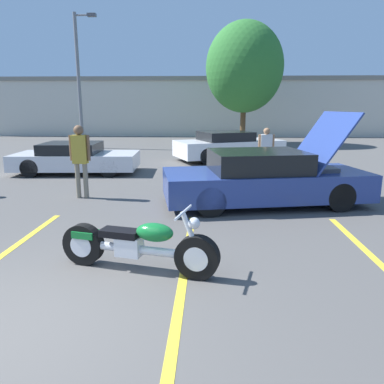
# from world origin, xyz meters

# --- Properties ---
(parking_stripe_middle) EXTENTS (0.12, 5.61, 0.01)m
(parking_stripe_middle) POSITION_xyz_m (1.81, 1.41, 0.00)
(parking_stripe_middle) COLOR yellow
(parking_stripe_middle) RESTS_ON ground
(far_building) EXTENTS (32.00, 4.20, 4.40)m
(far_building) POSITION_xyz_m (0.00, 27.13, 2.34)
(far_building) COLOR beige
(far_building) RESTS_ON ground
(light_pole) EXTENTS (1.21, 0.28, 6.99)m
(light_pole) POSITION_xyz_m (-4.77, 17.16, 3.87)
(light_pole) COLOR slate
(light_pole) RESTS_ON ground
(tree_background) EXTENTS (4.53, 4.53, 7.08)m
(tree_background) POSITION_xyz_m (4.16, 19.73, 4.47)
(tree_background) COLOR brown
(tree_background) RESTS_ON ground
(motorcycle) EXTENTS (2.32, 0.88, 0.94)m
(motorcycle) POSITION_xyz_m (1.16, 1.58, 0.38)
(motorcycle) COLOR black
(motorcycle) RESTS_ON ground
(show_car_hood_open) EXTENTS (4.97, 2.72, 2.16)m
(show_car_hood_open) POSITION_xyz_m (3.48, 5.40, 0.62)
(show_car_hood_open) COLOR navy
(show_car_hood_open) RESTS_ON ground
(parked_car_right_row) EXTENTS (4.89, 3.56, 1.22)m
(parked_car_right_row) POSITION_xyz_m (2.96, 12.80, 0.60)
(parked_car_right_row) COLOR white
(parked_car_right_row) RESTS_ON ground
(parked_car_mid_row) EXTENTS (4.28, 2.15, 1.05)m
(parked_car_mid_row) POSITION_xyz_m (-2.50, 9.41, 0.51)
(parked_car_mid_row) COLOR silver
(parked_car_mid_row) RESTS_ON ground
(spectator_by_show_car) EXTENTS (0.52, 0.24, 1.83)m
(spectator_by_show_car) POSITION_xyz_m (-1.07, 5.81, 1.10)
(spectator_by_show_car) COLOR gray
(spectator_by_show_car) RESTS_ON ground
(spectator_midground) EXTENTS (0.52, 0.21, 1.61)m
(spectator_midground) POSITION_xyz_m (3.99, 8.87, 0.95)
(spectator_midground) COLOR brown
(spectator_midground) RESTS_ON ground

